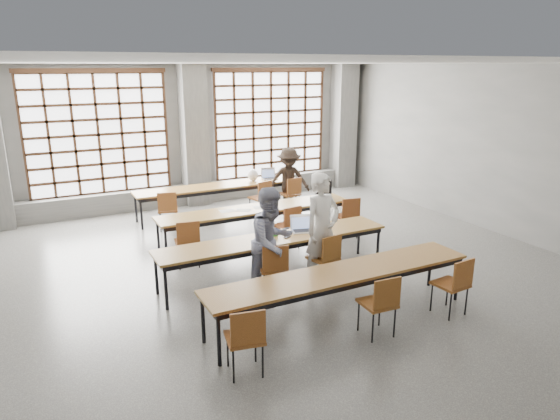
% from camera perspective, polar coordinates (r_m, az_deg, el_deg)
% --- Properties ---
extents(floor, '(11.00, 11.00, 0.00)m').
position_cam_1_polar(floor, '(8.63, 1.44, -7.46)').
color(floor, '#4E4E4C').
rests_on(floor, ground).
extents(ceiling, '(11.00, 11.00, 0.00)m').
position_cam_1_polar(ceiling, '(7.90, 1.62, 16.48)').
color(ceiling, silver).
rests_on(ceiling, floor).
extents(wall_back, '(10.00, 0.00, 10.00)m').
position_cam_1_polar(wall_back, '(13.11, -10.18, 8.47)').
color(wall_back, '#5C5C5A').
rests_on(wall_back, floor).
extents(wall_right, '(0.00, 11.00, 11.00)m').
position_cam_1_polar(wall_right, '(11.32, 24.48, 6.07)').
color(wall_right, '#5C5C5A').
rests_on(wall_right, floor).
extents(column_mid, '(0.60, 0.55, 3.50)m').
position_cam_1_polar(column_mid, '(12.84, -9.80, 8.33)').
color(column_mid, '#545451').
rests_on(column_mid, floor).
extents(column_right, '(0.60, 0.55, 3.50)m').
position_cam_1_polar(column_right, '(14.81, 7.25, 9.46)').
color(column_right, '#545451').
rests_on(column_right, floor).
extents(window_left, '(3.32, 0.12, 3.00)m').
position_cam_1_polar(window_left, '(12.55, -20.05, 8.10)').
color(window_left, white).
rests_on(window_left, wall_back).
extents(window_right, '(3.32, 0.12, 3.00)m').
position_cam_1_polar(window_right, '(13.84, -1.06, 9.74)').
color(window_right, white).
rests_on(window_right, wall_back).
extents(sill_ledge, '(9.80, 0.35, 0.50)m').
position_cam_1_polar(sill_ledge, '(13.20, -9.60, 1.91)').
color(sill_ledge, '#545451').
rests_on(sill_ledge, floor).
extents(desk_row_a, '(4.00, 0.70, 0.73)m').
position_cam_1_polar(desk_row_a, '(11.93, -6.94, 2.54)').
color(desk_row_a, brown).
rests_on(desk_row_a, floor).
extents(desk_row_b, '(4.00, 0.70, 0.73)m').
position_cam_1_polar(desk_row_b, '(9.97, -2.72, -0.10)').
color(desk_row_b, brown).
rests_on(desk_row_b, floor).
extents(desk_row_c, '(4.00, 0.70, 0.73)m').
position_cam_1_polar(desk_row_c, '(8.27, -0.60, -3.56)').
color(desk_row_c, brown).
rests_on(desk_row_c, floor).
extents(desk_row_d, '(4.00, 0.70, 0.73)m').
position_cam_1_polar(desk_row_d, '(7.00, 7.07, -7.49)').
color(desk_row_d, brown).
rests_on(desk_row_d, floor).
extents(chair_back_left, '(0.51, 0.52, 0.88)m').
position_cam_1_polar(chair_back_left, '(10.98, -12.72, 0.36)').
color(chair_back_left, brown).
rests_on(chair_back_left, floor).
extents(chair_back_mid, '(0.50, 0.51, 0.88)m').
position_cam_1_polar(chair_back_mid, '(11.71, -2.09, 1.74)').
color(chair_back_mid, maroon).
rests_on(chair_back_mid, floor).
extents(chair_back_right, '(0.46, 0.46, 0.88)m').
position_cam_1_polar(chair_back_right, '(12.05, 1.32, 2.16)').
color(chair_back_right, maroon).
rests_on(chair_back_right, floor).
extents(chair_mid_left, '(0.48, 0.48, 0.88)m').
position_cam_1_polar(chair_mid_left, '(8.92, -10.51, -3.23)').
color(chair_mid_left, brown).
rests_on(chair_mid_left, floor).
extents(chair_mid_centre, '(0.46, 0.47, 0.88)m').
position_cam_1_polar(chair_mid_centre, '(9.64, 1.05, -1.45)').
color(chair_mid_centre, brown).
rests_on(chair_mid_centre, floor).
extents(chair_mid_right, '(0.48, 0.48, 0.88)m').
position_cam_1_polar(chair_mid_right, '(10.34, 7.81, -0.38)').
color(chair_mid_right, brown).
rests_on(chair_mid_right, floor).
extents(chair_front_left, '(0.52, 0.52, 0.88)m').
position_cam_1_polar(chair_front_left, '(7.66, -0.66, -6.25)').
color(chair_front_left, brown).
rests_on(chair_front_left, floor).
extents(chair_front_right, '(0.49, 0.49, 0.88)m').
position_cam_1_polar(chair_front_right, '(8.09, 5.32, -5.07)').
color(chair_front_right, brown).
rests_on(chair_front_right, floor).
extents(chair_near_left, '(0.49, 0.49, 0.88)m').
position_cam_1_polar(chair_near_left, '(5.82, -3.92, -14.02)').
color(chair_near_left, brown).
rests_on(chair_near_left, floor).
extents(chair_near_mid, '(0.44, 0.45, 0.88)m').
position_cam_1_polar(chair_near_mid, '(6.70, 11.48, -10.03)').
color(chair_near_mid, brown).
rests_on(chair_near_mid, floor).
extents(chair_near_right, '(0.45, 0.46, 0.88)m').
position_cam_1_polar(chair_near_right, '(7.53, 19.41, -7.63)').
color(chair_near_right, brown).
rests_on(chair_near_right, floor).
extents(student_male, '(0.75, 0.56, 1.85)m').
position_cam_1_polar(student_male, '(8.05, 4.82, -2.21)').
color(student_male, silver).
rests_on(student_male, floor).
extents(student_female, '(1.00, 0.88, 1.72)m').
position_cam_1_polar(student_female, '(7.66, -0.94, -3.66)').
color(student_female, '#1A2050').
rests_on(student_female, floor).
extents(student_back, '(1.15, 0.88, 1.57)m').
position_cam_1_polar(student_back, '(12.10, 1.01, 3.43)').
color(student_back, black).
rests_on(student_back, floor).
extents(laptop_front, '(0.43, 0.39, 0.26)m').
position_cam_1_polar(laptop_front, '(8.57, 2.48, -1.96)').
color(laptop_front, silver).
rests_on(laptop_front, desk_row_c).
extents(laptop_back, '(0.41, 0.36, 0.26)m').
position_cam_1_polar(laptop_back, '(12.52, -1.28, 3.90)').
color(laptop_back, '#B5B4B9').
rests_on(laptop_back, desk_row_a).
extents(mouse, '(0.11, 0.10, 0.04)m').
position_cam_1_polar(mouse, '(8.67, 5.09, -2.09)').
color(mouse, silver).
rests_on(mouse, desk_row_c).
extents(green_box, '(0.25, 0.09, 0.09)m').
position_cam_1_polar(green_box, '(8.28, -1.16, -2.73)').
color(green_box, '#2E8E2F').
rests_on(green_box, desk_row_c).
extents(phone, '(0.14, 0.11, 0.01)m').
position_cam_1_polar(phone, '(8.24, 0.84, -3.10)').
color(phone, black).
rests_on(phone, desk_row_c).
extents(paper_sheet_a, '(0.32, 0.24, 0.00)m').
position_cam_1_polar(paper_sheet_a, '(9.77, -6.05, -0.10)').
color(paper_sheet_a, white).
rests_on(paper_sheet_a, desk_row_b).
extents(paper_sheet_b, '(0.36, 0.34, 0.00)m').
position_cam_1_polar(paper_sheet_b, '(9.79, -4.21, -0.02)').
color(paper_sheet_b, silver).
rests_on(paper_sheet_b, desk_row_b).
extents(paper_sheet_c, '(0.31, 0.23, 0.00)m').
position_cam_1_polar(paper_sheet_c, '(9.99, -2.21, 0.34)').
color(paper_sheet_c, white).
rests_on(paper_sheet_c, desk_row_b).
extents(backpack, '(0.37, 0.31, 0.40)m').
position_cam_1_polar(backpack, '(10.68, 4.99, 2.44)').
color(backpack, black).
rests_on(backpack, desk_row_b).
extents(plastic_bag, '(0.31, 0.28, 0.29)m').
position_cam_1_polar(plastic_bag, '(12.26, -3.10, 4.01)').
color(plastic_bag, white).
rests_on(plastic_bag, desk_row_a).
extents(red_pouch, '(0.21, 0.10, 0.06)m').
position_cam_1_polar(red_pouch, '(5.91, -4.09, -13.95)').
color(red_pouch, '#AB2615').
rests_on(red_pouch, chair_near_left).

